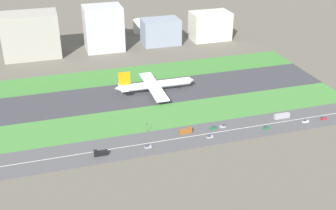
{
  "coord_description": "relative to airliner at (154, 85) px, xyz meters",
  "views": [
    {
      "loc": [
        -76.93,
        -292.75,
        141.23
      ],
      "look_at": [
        0.71,
        -36.5,
        6.0
      ],
      "focal_mm": 44.86,
      "sensor_mm": 36.0,
      "label": 1
    }
  ],
  "objects": [
    {
      "name": "truck_1",
      "position": [
        -54.43,
        -78.0,
        -4.56
      ],
      "size": [
        8.4,
        2.5,
        4.0
      ],
      "rotation": [
        0.0,
        0.0,
        3.14
      ],
      "color": "black",
      "rests_on": "highway"
    },
    {
      "name": "airliner",
      "position": [
        0.0,
        0.0,
        0.0
      ],
      "size": [
        65.0,
        56.0,
        19.7
      ],
      "color": "white",
      "rests_on": "runway"
    },
    {
      "name": "car_4",
      "position": [
        30.0,
        -68.0,
        -5.31
      ],
      "size": [
        4.4,
        1.8,
        2.0
      ],
      "color": "#99999E",
      "rests_on": "highway"
    },
    {
      "name": "terminal_building",
      "position": [
        -90.09,
        114.0,
        14.82
      ],
      "size": [
        52.12,
        32.26,
        42.1
      ],
      "primitive_type": "cube",
      "color": "#9E998E",
      "rests_on": "ground_plane"
    },
    {
      "name": "car_0",
      "position": [
        101.64,
        -78.0,
        -5.31
      ],
      "size": [
        4.4,
        1.8,
        2.0
      ],
      "rotation": [
        0.0,
        0.0,
        3.14
      ],
      "color": "#B2191E",
      "rests_on": "highway"
    },
    {
      "name": "office_tower",
      "position": [
        38.27,
        114.0,
        6.93
      ],
      "size": [
        38.35,
        24.77,
        26.33
      ],
      "primitive_type": "cube",
      "color": "gray",
      "rests_on": "ground_plane"
    },
    {
      "name": "bus_0",
      "position": [
        74.67,
        -68.0,
        -4.41
      ],
      "size": [
        11.6,
        2.5,
        3.5
      ],
      "color": "#99999E",
      "rests_on": "highway"
    },
    {
      "name": "traffic_light",
      "position": [
        -20.92,
        -60.01,
        -1.94
      ],
      "size": [
        0.36,
        0.5,
        7.2
      ],
      "color": "#4C4C51",
      "rests_on": "highway"
    },
    {
      "name": "highway_centerline",
      "position": [
        -0.09,
        -73.0,
        -6.13
      ],
      "size": [
        266.0,
        0.5,
        0.01
      ],
      "primitive_type": "cube",
      "color": "silver",
      "rests_on": "highway"
    },
    {
      "name": "fuel_tank_west",
      "position": [
        -4.98,
        159.0,
        0.69
      ],
      "size": [
        23.22,
        23.22,
        13.84
      ],
      "primitive_type": "cylinder",
      "color": "silver",
      "rests_on": "ground_plane"
    },
    {
      "name": "cargo_warehouse",
      "position": [
        93.38,
        114.0,
        8.53
      ],
      "size": [
        41.19,
        26.2,
        29.52
      ],
      "primitive_type": "cube",
      "color": "beige",
      "rests_on": "ground_plane"
    },
    {
      "name": "grass_median_north",
      "position": [
        -0.09,
        41.0,
        -6.18
      ],
      "size": [
        280.0,
        36.0,
        0.1
      ],
      "primitive_type": "cube",
      "color": "#3D7A33",
      "rests_on": "ground_plane"
    },
    {
      "name": "ground_plane",
      "position": [
        -0.09,
        -0.0,
        -6.23
      ],
      "size": [
        800.0,
        800.0,
        0.0
      ],
      "primitive_type": "plane",
      "color": "#5B564C"
    },
    {
      "name": "truck_0",
      "position": [
        3.4,
        -68.0,
        -4.56
      ],
      "size": [
        8.4,
        2.5,
        4.0
      ],
      "color": "brown",
      "rests_on": "highway"
    },
    {
      "name": "car_3",
      "position": [
        87.15,
        -78.0,
        -5.31
      ],
      "size": [
        4.4,
        1.8,
        2.0
      ],
      "rotation": [
        0.0,
        0.0,
        3.14
      ],
      "color": "silver",
      "rests_on": "highway"
    },
    {
      "name": "car_5",
      "position": [
        -25.17,
        -78.0,
        -5.31
      ],
      "size": [
        4.4,
        1.8,
        2.0
      ],
      "rotation": [
        0.0,
        0.0,
        3.14
      ],
      "color": "#99999E",
      "rests_on": "highway"
    },
    {
      "name": "fuel_tank_centre",
      "position": [
        28.41,
        159.0,
        1.01
      ],
      "size": [
        18.38,
        18.38,
        14.48
      ],
      "primitive_type": "cylinder",
      "color": "silver",
      "rests_on": "ground_plane"
    },
    {
      "name": "car_6",
      "position": [
        22.97,
        -68.0,
        -5.31
      ],
      "size": [
        4.4,
        1.8,
        2.0
      ],
      "color": "#19662D",
      "rests_on": "highway"
    },
    {
      "name": "grass_median_south",
      "position": [
        -0.09,
        -41.0,
        -6.18
      ],
      "size": [
        280.0,
        36.0,
        0.1
      ],
      "primitive_type": "cube",
      "color": "#427F38",
      "rests_on": "ground_plane"
    },
    {
      "name": "car_1",
      "position": [
        57.18,
        -78.0,
        -5.31
      ],
      "size": [
        4.4,
        1.8,
        2.0
      ],
      "rotation": [
        0.0,
        0.0,
        3.14
      ],
      "color": "#19662D",
      "rests_on": "highway"
    },
    {
      "name": "runway",
      "position": [
        -0.09,
        -0.0,
        -6.18
      ],
      "size": [
        280.0,
        46.0,
        0.1
      ],
      "primitive_type": "cube",
      "color": "#38383D",
      "rests_on": "ground_plane"
    },
    {
      "name": "highway",
      "position": [
        -0.09,
        -73.0,
        -6.18
      ],
      "size": [
        280.0,
        28.0,
        0.1
      ],
      "primitive_type": "cube",
      "color": "#4C4C4F",
      "rests_on": "ground_plane"
    },
    {
      "name": "car_2",
      "position": [
        16.08,
        -78.0,
        -5.31
      ],
      "size": [
        4.4,
        1.8,
        2.0
      ],
      "rotation": [
        0.0,
        0.0,
        3.14
      ],
      "color": "#99999E",
      "rests_on": "highway"
    },
    {
      "name": "hangar_building",
      "position": [
        -20.79,
        114.0,
        15.65
      ],
      "size": [
        37.17,
        29.75,
        43.77
      ],
      "primitive_type": "cube",
      "color": "#B2B2B7",
      "rests_on": "ground_plane"
    }
  ]
}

